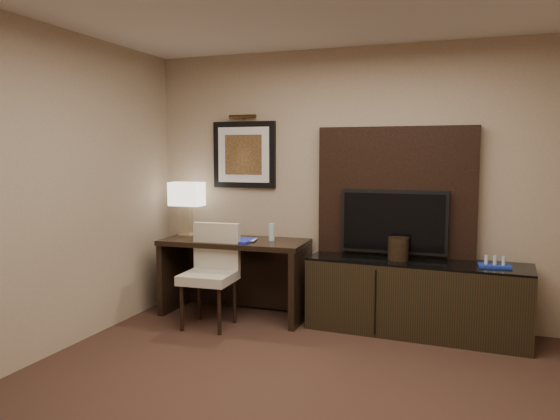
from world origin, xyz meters
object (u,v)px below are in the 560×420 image
at_px(ice_bucket, 398,249).
at_px(minibar_tray, 495,261).
at_px(desk_phone, 212,233).
at_px(water_bottle, 272,232).
at_px(table_lamp, 187,211).
at_px(desk, 235,278).
at_px(credenza, 416,297).
at_px(tv, 394,222).
at_px(desk_chair, 208,276).

distance_m(ice_bucket, minibar_tray, 0.83).
distance_m(desk_phone, water_bottle, 0.64).
relative_size(table_lamp, minibar_tray, 1.98).
bearing_deg(desk, credenza, -0.53).
bearing_deg(tv, ice_bucket, -67.74).
height_order(tv, water_bottle, tv).
height_order(credenza, desk_chair, desk_chair).
distance_m(desk, ice_bucket, 1.69).
relative_size(tv, table_lamp, 1.88).
distance_m(tv, water_bottle, 1.21).
distance_m(credenza, ice_bucket, 0.48).
bearing_deg(desk, minibar_tray, -2.24).
distance_m(tv, desk_phone, 1.85).
height_order(desk, credenza, desk).
height_order(desk, desk_chair, desk_chair).
bearing_deg(ice_bucket, table_lamp, 178.10).
xyz_separation_m(credenza, desk_chair, (-1.89, -0.48, 0.15)).
bearing_deg(ice_bucket, desk, -179.11).
bearing_deg(desk_chair, ice_bucket, 11.88).
xyz_separation_m(credenza, water_bottle, (-1.43, 0.02, 0.54)).
relative_size(table_lamp, ice_bucket, 2.50).
height_order(tv, desk_chair, tv).
bearing_deg(credenza, desk, -175.32).
bearing_deg(desk_chair, water_bottle, 44.32).
bearing_deg(tv, minibar_tray, -12.27).
distance_m(tv, desk_chair, 1.84).
distance_m(water_bottle, ice_bucket, 1.27).
height_order(water_bottle, ice_bucket, water_bottle).
relative_size(table_lamp, desk_phone, 2.58).
bearing_deg(credenza, desk_chair, -162.73).
relative_size(tv, water_bottle, 5.75).
distance_m(credenza, desk_phone, 2.13).
distance_m(credenza, desk_chair, 1.96).
relative_size(credenza, desk_chair, 2.01).
bearing_deg(credenza, desk_phone, -175.58).
distance_m(desk, credenza, 1.81).
bearing_deg(desk_phone, minibar_tray, -7.74).
relative_size(desk, table_lamp, 2.78).
bearing_deg(desk_chair, desk_phone, 109.25).
distance_m(desk_chair, water_bottle, 0.78).
bearing_deg(desk_chair, desk, 76.52).
distance_m(water_bottle, minibar_tray, 2.10).
distance_m(desk_chair, desk_phone, 0.58).
bearing_deg(desk_phone, desk_chair, -75.46).
height_order(ice_bucket, minibar_tray, ice_bucket).
relative_size(desk_phone, minibar_tray, 0.77).
relative_size(credenza, desk_phone, 9.66).
bearing_deg(ice_bucket, credenza, 8.20).
height_order(tv, ice_bucket, tv).
bearing_deg(table_lamp, desk, -9.48).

